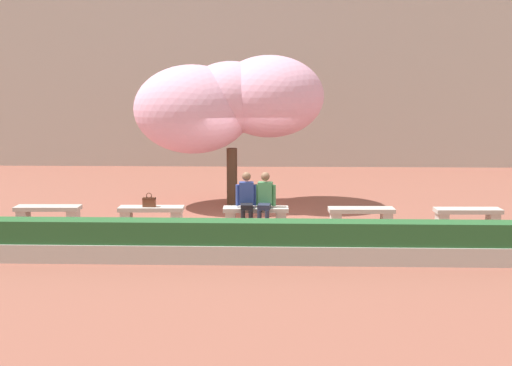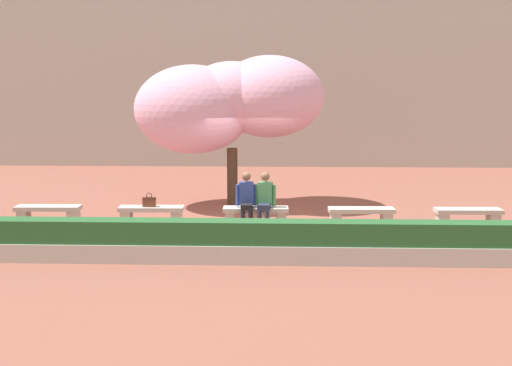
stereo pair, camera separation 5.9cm
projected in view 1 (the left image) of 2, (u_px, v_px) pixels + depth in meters
ground_plane at (256, 226)px, 14.26m from camera, size 100.00×100.00×0.00m
building_facade at (265, 40)px, 25.67m from camera, size 28.00×4.00×10.42m
stone_bench_west_end at (48, 212)px, 14.36m from camera, size 1.55×0.46×0.45m
stone_bench_near_west at (151, 213)px, 14.28m from camera, size 1.55×0.46×0.45m
stone_bench_center at (256, 214)px, 14.21m from camera, size 1.55×0.46×0.45m
stone_bench_near_east at (361, 214)px, 14.14m from camera, size 1.55×0.46×0.45m
stone_bench_east_end at (468, 215)px, 14.06m from camera, size 1.55×0.46×0.45m
person_seated_left at (246, 197)px, 14.10m from camera, size 0.51×0.70×1.29m
person_seated_right at (265, 197)px, 14.09m from camera, size 0.51×0.71×1.29m
handbag at (149, 201)px, 14.22m from camera, size 0.30×0.15×0.34m
cherry_tree_main at (230, 102)px, 16.08m from camera, size 5.10×3.08×4.11m
planter_hedge_foreground at (251, 242)px, 11.29m from camera, size 15.54×0.50×0.80m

